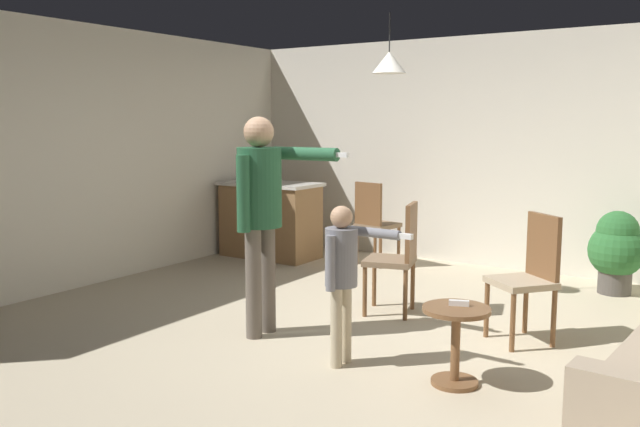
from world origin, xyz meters
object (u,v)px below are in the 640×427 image
at_px(potted_plant_by_wall, 617,248).
at_px(dining_chair_centre_back, 529,273).
at_px(dining_chair_near_wall, 374,220).
at_px(dining_chair_by_counter, 398,254).
at_px(spare_remote_on_table, 459,303).
at_px(side_table_by_couch, 456,336).
at_px(person_child, 343,267).
at_px(kitchen_counter, 270,220).
at_px(person_adult, 261,202).

bearing_deg(potted_plant_by_wall, dining_chair_centre_back, -99.32).
bearing_deg(dining_chair_centre_back, dining_chair_near_wall, 1.92).
bearing_deg(dining_chair_by_counter, spare_remote_on_table, -154.35).
distance_m(dining_chair_centre_back, potted_plant_by_wall, 1.96).
relative_size(side_table_by_couch, potted_plant_by_wall, 0.62).
height_order(side_table_by_couch, spare_remote_on_table, spare_remote_on_table).
distance_m(dining_chair_by_counter, dining_chair_near_wall, 2.03).
xyz_separation_m(side_table_by_couch, person_child, (-0.80, -0.10, 0.38)).
relative_size(side_table_by_couch, dining_chair_centre_back, 0.52).
bearing_deg(kitchen_counter, spare_remote_on_table, -36.34).
distance_m(dining_chair_near_wall, spare_remote_on_table, 3.62).
bearing_deg(person_adult, person_child, 75.10).
bearing_deg(dining_chair_near_wall, side_table_by_couch, -43.48).
relative_size(dining_chair_near_wall, spare_remote_on_table, 7.69).
bearing_deg(person_adult, dining_chair_near_wall, -170.49).
bearing_deg(kitchen_counter, dining_chair_centre_back, -22.27).
bearing_deg(spare_remote_on_table, dining_chair_near_wall, 127.26).
bearing_deg(person_child, dining_chair_near_wall, -152.96).
bearing_deg(person_child, kitchen_counter, -132.82).
distance_m(person_adult, dining_chair_centre_back, 2.16).
bearing_deg(person_adult, kitchen_counter, -144.56).
xyz_separation_m(person_child, dining_chair_centre_back, (0.95, 1.24, -0.16)).
relative_size(person_adult, dining_chair_near_wall, 1.75).
bearing_deg(dining_chair_by_counter, person_adult, 135.10).
bearing_deg(dining_chair_near_wall, dining_chair_centre_back, -27.79).
height_order(side_table_by_couch, dining_chair_centre_back, dining_chair_centre_back).
bearing_deg(person_adult, dining_chair_by_counter, 149.55).
height_order(dining_chair_by_counter, dining_chair_centre_back, same).
relative_size(kitchen_counter, dining_chair_near_wall, 1.26).
height_order(potted_plant_by_wall, spare_remote_on_table, potted_plant_by_wall).
bearing_deg(potted_plant_by_wall, side_table_by_couch, -98.61).
distance_m(kitchen_counter, spare_remote_on_table, 4.38).
xyz_separation_m(dining_chair_near_wall, dining_chair_centre_back, (2.34, -1.79, 0.00)).
xyz_separation_m(side_table_by_couch, dining_chair_by_counter, (-1.04, 1.25, 0.22)).
xyz_separation_m(dining_chair_centre_back, spare_remote_on_table, (-0.15, -1.09, -0.01)).
relative_size(kitchen_counter, person_adult, 0.72).
bearing_deg(side_table_by_couch, potted_plant_by_wall, 81.39).
relative_size(person_child, potted_plant_by_wall, 1.36).
bearing_deg(potted_plant_by_wall, person_child, -111.71).
relative_size(side_table_by_couch, spare_remote_on_table, 4.00).
bearing_deg(potted_plant_by_wall, person_adult, -126.11).
distance_m(person_adult, potted_plant_by_wall, 3.70).
relative_size(side_table_by_couch, person_child, 0.46).
distance_m(side_table_by_couch, dining_chair_centre_back, 1.16).
xyz_separation_m(person_adult, dining_chair_near_wall, (-0.51, 2.80, -0.54)).
bearing_deg(side_table_by_couch, dining_chair_by_counter, 129.87).
bearing_deg(spare_remote_on_table, dining_chair_centre_back, 82.26).
height_order(kitchen_counter, person_adult, person_adult).
distance_m(person_child, spare_remote_on_table, 0.83).
bearing_deg(side_table_by_couch, kitchen_counter, 143.21).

